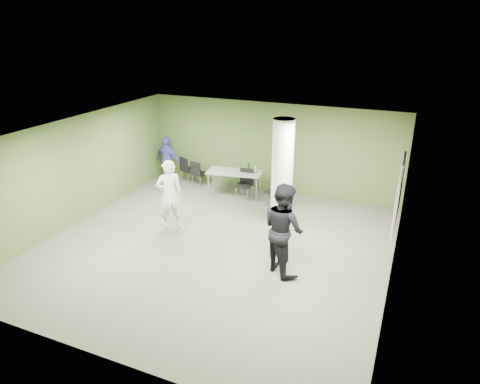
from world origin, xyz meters
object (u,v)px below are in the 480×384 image
at_px(woman_white, 170,195).
at_px(man_black, 283,229).
at_px(folding_table, 235,173).
at_px(man_blue, 168,160).
at_px(chair_back_left, 187,168).

relative_size(woman_white, man_black, 0.92).
height_order(folding_table, man_blue, man_blue).
xyz_separation_m(man_black, man_blue, (-5.21, 3.79, -0.23)).
relative_size(chair_back_left, man_black, 0.45).
bearing_deg(chair_back_left, man_black, 163.49).
bearing_deg(man_black, chair_back_left, -2.49).
height_order(chair_back_left, man_blue, man_blue).
distance_m(chair_back_left, man_blue, 0.70).
bearing_deg(man_blue, man_black, 152.12).
height_order(woman_white, man_black, man_black).
distance_m(folding_table, man_black, 4.45).
bearing_deg(chair_back_left, woman_white, 136.57).
height_order(chair_back_left, man_black, man_black).
distance_m(woman_white, man_blue, 3.48).
xyz_separation_m(folding_table, woman_white, (-0.66, -2.68, 0.19)).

